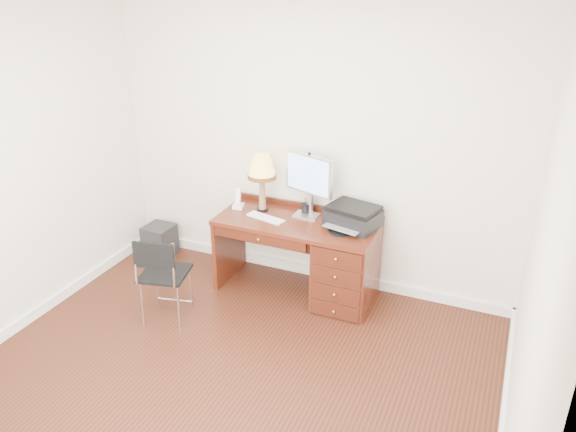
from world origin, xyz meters
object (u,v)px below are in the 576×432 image
at_px(monitor, 308,178).
at_px(leg_lamp, 262,170).
at_px(phone, 238,202).
at_px(equipment_box, 160,240).
at_px(chair, 160,270).
at_px(desk, 329,259).
at_px(printer, 353,216).

distance_m(monitor, leg_lamp, 0.45).
height_order(phone, equipment_box, phone).
bearing_deg(chair, monitor, 35.58).
bearing_deg(desk, chair, -142.85).
bearing_deg(leg_lamp, printer, -0.15).
relative_size(printer, leg_lamp, 0.92).
distance_m(monitor, equipment_box, 1.95).
xyz_separation_m(desk, chair, (-1.22, -0.93, 0.09)).
bearing_deg(leg_lamp, desk, -7.35).
relative_size(desk, printer, 2.91).
xyz_separation_m(monitor, leg_lamp, (-0.44, -0.07, 0.03)).
bearing_deg(monitor, printer, 9.28).
distance_m(desk, monitor, 0.78).
bearing_deg(monitor, desk, -11.98).
bearing_deg(desk, monitor, 150.12).
xyz_separation_m(monitor, printer, (0.47, -0.07, -0.28)).
xyz_separation_m(printer, phone, (-1.15, -0.05, -0.04)).
distance_m(monitor, phone, 0.76).
relative_size(leg_lamp, phone, 2.73).
height_order(monitor, printer, monitor).
relative_size(leg_lamp, equipment_box, 1.63).
bearing_deg(equipment_box, phone, -0.23).
distance_m(leg_lamp, chair, 1.31).
height_order(printer, leg_lamp, leg_lamp).
relative_size(monitor, chair, 0.72).
xyz_separation_m(phone, chair, (-0.27, -0.97, -0.30)).
distance_m(printer, equipment_box, 2.27).
distance_m(desk, phone, 1.04).
height_order(printer, chair, printer).
relative_size(printer, equipment_box, 1.50).
relative_size(monitor, phone, 2.93).
bearing_deg(printer, equipment_box, -166.80).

